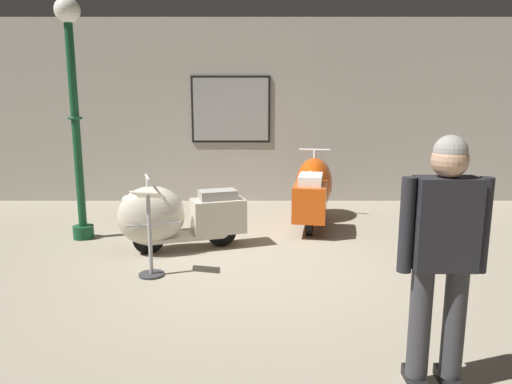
{
  "coord_description": "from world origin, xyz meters",
  "views": [
    {
      "loc": [
        0.01,
        -5.18,
        1.91
      ],
      "look_at": [
        -0.01,
        1.45,
        0.6
      ],
      "focal_mm": 32.82,
      "sensor_mm": 36.0,
      "label": 1
    }
  ],
  "objects_px": {
    "scooter_0": "(174,217)",
    "lamppost": "(75,98)",
    "scooter_1": "(314,190)",
    "visitor_0": "(445,248)",
    "info_stanchion": "(152,241)"
  },
  "relations": [
    {
      "from": "scooter_0",
      "to": "lamppost",
      "type": "bearing_deg",
      "value": -40.79
    },
    {
      "from": "scooter_1",
      "to": "lamppost",
      "type": "distance_m",
      "value": 3.72
    },
    {
      "from": "scooter_0",
      "to": "visitor_0",
      "type": "relative_size",
      "value": 0.99
    },
    {
      "from": "lamppost",
      "to": "visitor_0",
      "type": "relative_size",
      "value": 1.88
    },
    {
      "from": "lamppost",
      "to": "visitor_0",
      "type": "bearing_deg",
      "value": -43.8
    },
    {
      "from": "visitor_0",
      "to": "lamppost",
      "type": "bearing_deg",
      "value": 46.15
    },
    {
      "from": "scooter_1",
      "to": "visitor_0",
      "type": "bearing_deg",
      "value": -166.1
    },
    {
      "from": "scooter_0",
      "to": "scooter_1",
      "type": "xyz_separation_m",
      "value": [
        1.96,
        1.46,
        0.07
      ]
    },
    {
      "from": "scooter_1",
      "to": "lamppost",
      "type": "bearing_deg",
      "value": 115.22
    },
    {
      "from": "scooter_0",
      "to": "lamppost",
      "type": "xyz_separation_m",
      "value": [
        -1.36,
        0.55,
        1.48
      ]
    },
    {
      "from": "lamppost",
      "to": "visitor_0",
      "type": "height_order",
      "value": "lamppost"
    },
    {
      "from": "info_stanchion",
      "to": "visitor_0",
      "type": "bearing_deg",
      "value": -40.92
    },
    {
      "from": "scooter_0",
      "to": "info_stanchion",
      "type": "height_order",
      "value": "scooter_0"
    },
    {
      "from": "scooter_0",
      "to": "scooter_1",
      "type": "bearing_deg",
      "value": -161.93
    },
    {
      "from": "scooter_0",
      "to": "visitor_0",
      "type": "xyz_separation_m",
      "value": [
        2.25,
        -2.91,
        0.53
      ]
    }
  ]
}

